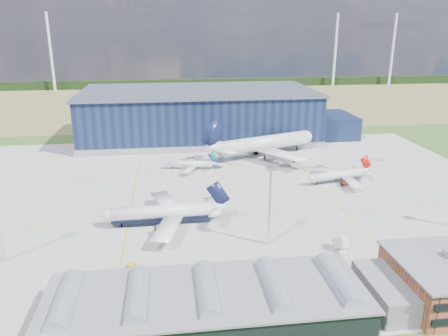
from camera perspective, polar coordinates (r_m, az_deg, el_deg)
ground at (r=149.65m, az=-0.53°, el=-4.82°), size 600.00×600.00×0.00m
apron at (r=158.84m, az=-0.96°, el=-3.41°), size 220.00×160.00×0.08m
farmland at (r=361.94m, az=-4.78°, el=8.79°), size 600.00×220.00×0.01m
treeline at (r=440.50m, az=-5.33°, el=10.96°), size 600.00×8.00×8.00m
hangar at (r=237.08m, az=-2.64°, el=6.74°), size 145.00×62.00×26.10m
glass_concourse at (r=94.81m, az=-0.01°, el=-17.07°), size 78.00×23.00×8.60m
light_mast_center at (r=118.12m, az=6.04°, el=-3.28°), size 2.60×2.60×23.00m
airliner_navy at (r=134.11m, az=-8.14°, el=-4.83°), size 40.39×39.55×12.91m
airliner_red at (r=174.50m, az=14.68°, el=-0.36°), size 35.17×34.70×9.54m
airliner_widebody at (r=202.66m, az=5.35°, el=4.22°), size 78.18×77.43×19.83m
airliner_regional at (r=185.21m, az=-4.64°, el=0.95°), size 27.08×26.66×7.67m
gse_tug_a at (r=114.19m, az=-11.83°, el=-12.62°), size 3.12×3.84×1.39m
gse_tug_b at (r=110.83m, az=3.09°, el=-13.26°), size 2.18×3.18×1.35m
gse_van_a at (r=129.65m, az=23.60°, el=-9.70°), size 5.75×4.49×2.30m
gse_van_b at (r=209.73m, az=19.87°, el=1.17°), size 4.56×4.97×2.13m
gse_tug_c at (r=200.95m, az=9.43°, el=1.19°), size 2.23×3.15×1.28m
gse_cart_b at (r=193.78m, az=-5.78°, el=0.73°), size 3.92×3.75×1.42m
gse_van_c at (r=127.82m, az=27.07°, el=-10.57°), size 5.71×4.13×2.48m
airstair at (r=124.22m, az=14.90°, el=-9.75°), size 3.18×5.16×3.08m
car_a at (r=106.82m, az=0.99°, el=-14.64°), size 3.18×1.30×1.08m
car_b at (r=108.67m, az=6.76°, el=-14.14°), size 3.37×1.35×1.09m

